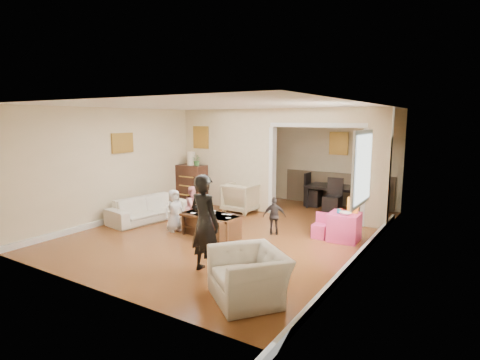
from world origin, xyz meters
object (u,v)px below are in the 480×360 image
Objects in this scene: coffee_table at (211,225)px; dining_table at (340,198)px; sofa at (149,209)px; table_lamp at (191,158)px; armchair_front at (249,276)px; dresser at (192,185)px; cyan_cup at (339,211)px; play_table at (344,227)px; armchair_back at (241,198)px; coffee_cup at (214,213)px; child_toddler at (274,216)px; child_kneel_a at (174,210)px; child_kneel_b at (193,207)px; adult_person at (204,224)px.

dining_table is at bearing 67.74° from coffee_table.
table_lamp reaches higher than sofa.
dresser is at bearing 174.81° from armchair_front.
dining_table is at bearing 106.65° from cyan_cup.
play_table is 0.32× the size of dining_table.
sofa is at bearing 54.56° from armchair_back.
table_lamp is 3.51× the size of coffee_cup.
table_lamp is 3.19m from coffee_table.
table_lamp reaches higher than child_toddler.
cyan_cup is (4.23, 0.88, 0.31)m from sofa.
coffee_cup is 0.12× the size of child_kneel_a.
coffee_cup is (0.65, -2.11, 0.12)m from armchair_back.
armchair_front is 2.88m from coffee_table.
child_kneel_b is at bearing -75.31° from sofa.
table_lamp reaches higher than armchair_back.
child_toddler is at bearing 148.94° from armchair_front.
dining_table is at bearing -39.06° from child_kneel_b.
dresser is 4.58m from cyan_cup.
armchair_back is 2.62m from dining_table.
adult_person is (3.20, -3.62, -0.52)m from table_lamp.
armchair_back is 10.14× the size of cyan_cup.
armchair_back is at bearing -65.05° from child_toddler.
table_lamp is 4.13m from dining_table.
cyan_cup is at bearing 27.07° from coffee_cup.
adult_person reaches higher than table_lamp.
table_lamp is 0.40× the size of child_kneel_a.
cyan_cup is 2.74m from dining_table.
armchair_back is 1.76m from child_kneel_b.
armchair_front is at bearing 166.01° from adult_person.
cyan_cup is at bearing -106.86° from adult_person.
child_kneel_b is at bearing 156.80° from coffee_table.
child_kneel_b is 1.81m from child_toddler.
child_toddler is (-1.02, 2.75, 0.07)m from armchair_front.
play_table is 2.70m from dining_table.
armchair_back is at bearing 160.77° from cyan_cup.
sofa is 2.15m from table_lamp.
coffee_cup is at bearing -152.93° from cyan_cup.
dresser is at bearing 137.07° from coffee_cup.
adult_person is at bearing 63.24° from child_toddler.
sofa is 4.90m from dining_table.
cyan_cup is at bearing -153.43° from play_table.
adult_person is at bearing -48.57° from dresser.
sofa is at bearing -168.30° from cyan_cup.
play_table is at bearing -44.53° from child_kneel_a.
table_lamp is at bearing 16.85° from sofa.
child_kneel_a is (-2.35, -3.82, 0.14)m from dining_table.
armchair_back is 0.82× the size of armchair_front.
coffee_table is (2.18, -2.07, -1.06)m from table_lamp.
armchair_back is 0.47× the size of dining_table.
child_kneel_b is (-1.72, 1.85, -0.31)m from adult_person.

